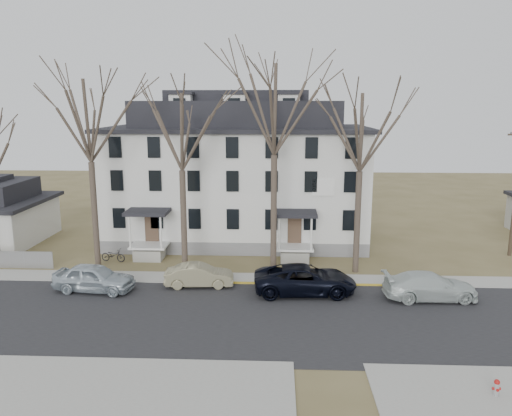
{
  "coord_description": "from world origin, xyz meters",
  "views": [
    {
      "loc": [
        1.25,
        -22.31,
        11.02
      ],
      "look_at": [
        -0.13,
        9.0,
        4.47
      ],
      "focal_mm": 35.0,
      "sensor_mm": 36.0,
      "label": 1
    }
  ],
  "objects_px": {
    "tree_mid_left": "(181,127)",
    "tree_center": "(275,103)",
    "car_white": "(430,287)",
    "bicycle_left": "(113,256)",
    "tree_far_left": "(88,115)",
    "car_tan": "(199,276)",
    "car_silver": "(94,278)",
    "fire_hydrant": "(496,388)",
    "boarding_house": "(238,175)",
    "tree_mid_right": "(361,127)",
    "car_navy": "(305,280)"
  },
  "relations": [
    {
      "from": "fire_hydrant",
      "to": "car_tan",
      "type": "bearing_deg",
      "value": 139.49
    },
    {
      "from": "car_tan",
      "to": "car_navy",
      "type": "distance_m",
      "value": 6.48
    },
    {
      "from": "tree_mid_right",
      "to": "car_navy",
      "type": "height_order",
      "value": "tree_mid_right"
    },
    {
      "from": "car_white",
      "to": "tree_mid_left",
      "type": "bearing_deg",
      "value": 69.72
    },
    {
      "from": "boarding_house",
      "to": "bicycle_left",
      "type": "distance_m",
      "value": 11.87
    },
    {
      "from": "tree_far_left",
      "to": "fire_hydrant",
      "type": "relative_size",
      "value": 18.34
    },
    {
      "from": "boarding_house",
      "to": "bicycle_left",
      "type": "xyz_separation_m",
      "value": [
        -8.38,
        -6.82,
        -4.91
      ]
    },
    {
      "from": "boarding_house",
      "to": "tree_center",
      "type": "distance_m",
      "value": 10.39
    },
    {
      "from": "fire_hydrant",
      "to": "tree_far_left",
      "type": "bearing_deg",
      "value": 144.95
    },
    {
      "from": "tree_center",
      "to": "car_white",
      "type": "height_order",
      "value": "tree_center"
    },
    {
      "from": "car_white",
      "to": "car_silver",
      "type": "bearing_deg",
      "value": 85.91
    },
    {
      "from": "car_silver",
      "to": "car_tan",
      "type": "xyz_separation_m",
      "value": [
        6.15,
        1.06,
        -0.13
      ]
    },
    {
      "from": "car_tan",
      "to": "fire_hydrant",
      "type": "xyz_separation_m",
      "value": [
        13.19,
        -11.27,
        -0.31
      ]
    },
    {
      "from": "boarding_house",
      "to": "tree_mid_left",
      "type": "xyz_separation_m",
      "value": [
        -3.0,
        -8.15,
        4.22
      ]
    },
    {
      "from": "car_white",
      "to": "bicycle_left",
      "type": "distance_m",
      "value": 21.27
    },
    {
      "from": "tree_far_left",
      "to": "fire_hydrant",
      "type": "distance_m",
      "value": 27.15
    },
    {
      "from": "car_white",
      "to": "fire_hydrant",
      "type": "height_order",
      "value": "car_white"
    },
    {
      "from": "tree_mid_left",
      "to": "car_silver",
      "type": "height_order",
      "value": "tree_mid_left"
    },
    {
      "from": "tree_far_left",
      "to": "car_white",
      "type": "xyz_separation_m",
      "value": [
        21.03,
        -4.67,
        -9.58
      ]
    },
    {
      "from": "tree_center",
      "to": "car_navy",
      "type": "height_order",
      "value": "tree_center"
    },
    {
      "from": "fire_hydrant",
      "to": "car_silver",
      "type": "bearing_deg",
      "value": 152.19
    },
    {
      "from": "car_silver",
      "to": "fire_hydrant",
      "type": "height_order",
      "value": "car_silver"
    },
    {
      "from": "tree_mid_left",
      "to": "tree_center",
      "type": "bearing_deg",
      "value": 0.0
    },
    {
      "from": "boarding_house",
      "to": "bicycle_left",
      "type": "height_order",
      "value": "boarding_house"
    },
    {
      "from": "tree_far_left",
      "to": "tree_center",
      "type": "distance_m",
      "value": 12.02
    },
    {
      "from": "boarding_house",
      "to": "fire_hydrant",
      "type": "xyz_separation_m",
      "value": [
        11.67,
        -22.66,
        -5.0
      ]
    },
    {
      "from": "boarding_house",
      "to": "car_tan",
      "type": "relative_size",
      "value": 4.97
    },
    {
      "from": "tree_mid_left",
      "to": "car_tan",
      "type": "height_order",
      "value": "tree_mid_left"
    },
    {
      "from": "tree_far_left",
      "to": "car_tan",
      "type": "height_order",
      "value": "tree_far_left"
    },
    {
      "from": "boarding_house",
      "to": "fire_hydrant",
      "type": "bearing_deg",
      "value": -62.74
    },
    {
      "from": "tree_center",
      "to": "boarding_house",
      "type": "bearing_deg",
      "value": 110.2
    },
    {
      "from": "tree_mid_left",
      "to": "car_white",
      "type": "bearing_deg",
      "value": -17.28
    },
    {
      "from": "car_silver",
      "to": "tree_mid_right",
      "type": "bearing_deg",
      "value": -68.59
    },
    {
      "from": "car_white",
      "to": "bicycle_left",
      "type": "height_order",
      "value": "car_white"
    },
    {
      "from": "bicycle_left",
      "to": "tree_mid_right",
      "type": "bearing_deg",
      "value": -85.07
    },
    {
      "from": "tree_mid_left",
      "to": "car_silver",
      "type": "relative_size",
      "value": 2.65
    },
    {
      "from": "tree_mid_right",
      "to": "bicycle_left",
      "type": "distance_m",
      "value": 19.24
    },
    {
      "from": "tree_far_left",
      "to": "boarding_house",
      "type": "bearing_deg",
      "value": 42.18
    },
    {
      "from": "tree_center",
      "to": "car_tan",
      "type": "height_order",
      "value": "tree_center"
    },
    {
      "from": "car_tan",
      "to": "bicycle_left",
      "type": "relative_size",
      "value": 2.34
    },
    {
      "from": "bicycle_left",
      "to": "boarding_house",
      "type": "bearing_deg",
      "value": -41.41
    },
    {
      "from": "car_tan",
      "to": "fire_hydrant",
      "type": "relative_size",
      "value": 5.59
    },
    {
      "from": "tree_mid_left",
      "to": "bicycle_left",
      "type": "xyz_separation_m",
      "value": [
        -5.38,
        1.33,
        -9.13
      ]
    },
    {
      "from": "car_navy",
      "to": "bicycle_left",
      "type": "xyz_separation_m",
      "value": [
        -13.29,
        5.41,
        -0.36
      ]
    },
    {
      "from": "tree_center",
      "to": "car_silver",
      "type": "bearing_deg",
      "value": -158.04
    },
    {
      "from": "tree_mid_right",
      "to": "car_silver",
      "type": "bearing_deg",
      "value": -165.1
    },
    {
      "from": "boarding_house",
      "to": "bicycle_left",
      "type": "relative_size",
      "value": 11.63
    },
    {
      "from": "tree_mid_right",
      "to": "car_tan",
      "type": "relative_size",
      "value": 3.05
    },
    {
      "from": "car_tan",
      "to": "bicycle_left",
      "type": "xyz_separation_m",
      "value": [
        -6.87,
        4.57,
        -0.22
      ]
    },
    {
      "from": "boarding_house",
      "to": "car_silver",
      "type": "relative_size",
      "value": 4.33
    }
  ]
}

